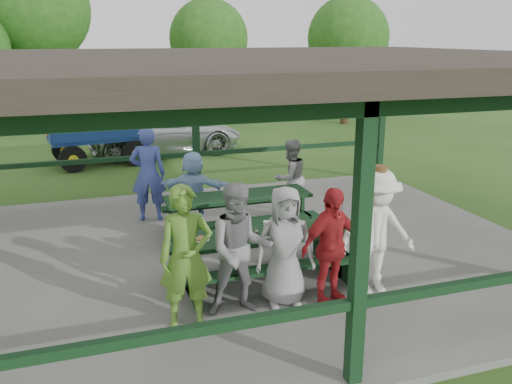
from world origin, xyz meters
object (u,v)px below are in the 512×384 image
object	(u,v)px
contestant_red	(330,247)
spectator_blue	(148,174)
contestant_green	(186,257)
contestant_grey_mid	(285,246)
contestant_grey_left	(240,250)
contestant_white_fedora	(376,232)
picnic_table_near	(264,250)
spectator_lblue	(194,189)
spectator_grey	(290,178)
pickup_truck	(165,132)
farm_trailer	(99,142)
picnic_table_far	(238,209)

from	to	relation	value
contestant_red	spectator_blue	bearing A→B (deg)	97.35
contestant_green	contestant_grey_mid	bearing A→B (deg)	12.90
contestant_red	contestant_green	bearing A→B (deg)	163.13
contestant_grey_left	contestant_white_fedora	distance (m)	1.98
picnic_table_near	spectator_blue	bearing A→B (deg)	110.12
spectator_lblue	spectator_grey	world-z (taller)	spectator_grey
pickup_truck	farm_trailer	world-z (taller)	pickup_truck
spectator_blue	contestant_red	bearing A→B (deg)	125.07
picnic_table_near	contestant_grey_mid	size ratio (longest dim) A/B	1.61
spectator_lblue	contestant_white_fedora	bearing A→B (deg)	142.30
contestant_red	spectator_blue	size ratio (longest dim) A/B	0.87
spectator_lblue	spectator_grey	size ratio (longest dim) A/B	0.94
contestant_grey_left	spectator_blue	size ratio (longest dim) A/B	0.94
picnic_table_near	contestant_grey_mid	world-z (taller)	contestant_grey_mid
spectator_blue	pickup_truck	xyz separation A→B (m)	(1.40, 6.71, -0.36)
contestant_red	farm_trailer	xyz separation A→B (m)	(-2.50, 10.06, -0.27)
contestant_grey_left	contestant_grey_mid	distance (m)	0.64
picnic_table_far	contestant_white_fedora	bearing A→B (deg)	-67.22
spectator_lblue	pickup_truck	size ratio (longest dim) A/B	0.30
picnic_table_near	contestant_white_fedora	world-z (taller)	contestant_white_fedora
contestant_green	farm_trailer	bearing A→B (deg)	99.77
contestant_grey_left	contestant_grey_mid	bearing A→B (deg)	12.15
farm_trailer	contestant_grey_left	bearing A→B (deg)	-91.58
contestant_green	spectator_blue	distance (m)	4.24
contestant_red	contestant_white_fedora	xyz separation A→B (m)	(0.76, 0.14, 0.08)
picnic_table_near	picnic_table_far	size ratio (longest dim) A/B	1.01
spectator_grey	spectator_lblue	bearing A→B (deg)	-17.19
picnic_table_near	pickup_truck	distance (m)	10.05
contestant_grey_mid	spectator_blue	distance (m)	4.28
contestant_white_fedora	contestant_green	bearing A→B (deg)	-172.86
contestant_grey_mid	spectator_blue	bearing A→B (deg)	116.37
picnic_table_near	spectator_grey	size ratio (longest dim) A/B	1.70
picnic_table_near	contestant_red	bearing A→B (deg)	-56.82
pickup_truck	contestant_white_fedora	bearing A→B (deg)	-178.29
contestant_grey_mid	spectator_grey	xyz separation A→B (m)	(1.48, 3.49, -0.05)
contestant_grey_left	pickup_truck	distance (m)	10.89
contestant_grey_left	contestant_red	world-z (taller)	contestant_grey_left
contestant_green	spectator_grey	size ratio (longest dim) A/B	1.17
picnic_table_near	contestant_grey_mid	bearing A→B (deg)	-87.57
spectator_lblue	farm_trailer	size ratio (longest dim) A/B	0.39
contestant_grey_left	farm_trailer	world-z (taller)	contestant_grey_left
picnic_table_near	picnic_table_far	bearing A→B (deg)	84.29
contestant_green	farm_trailer	distance (m)	10.05
picnic_table_far	contestant_grey_left	size ratio (longest dim) A/B	1.49
picnic_table_near	farm_trailer	distance (m)	9.31
picnic_table_near	spectator_blue	distance (m)	3.58
picnic_table_near	spectator_blue	size ratio (longest dim) A/B	1.42
picnic_table_near	picnic_table_far	xyz separation A→B (m)	(0.20, 2.00, -0.00)
contestant_grey_left	spectator_lblue	world-z (taller)	contestant_grey_left
spectator_grey	picnic_table_far	bearing A→B (deg)	11.41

